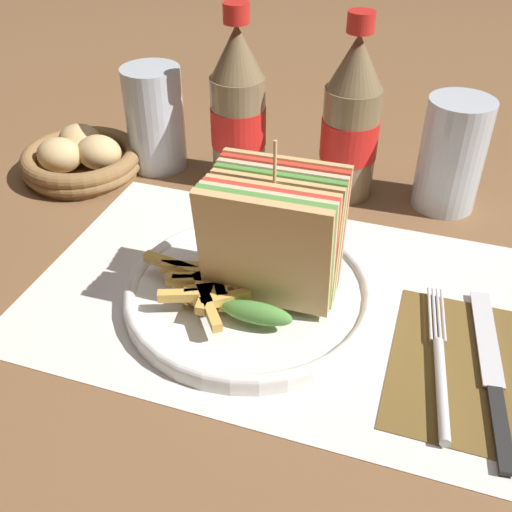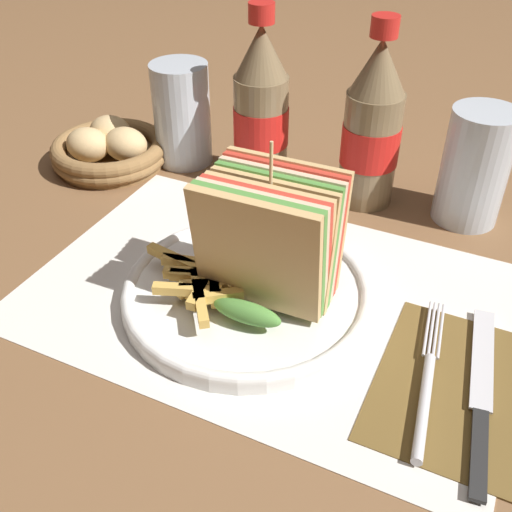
# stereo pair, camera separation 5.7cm
# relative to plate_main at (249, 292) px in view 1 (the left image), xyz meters

# --- Properties ---
(ground_plane) EXTENTS (4.00, 4.00, 0.00)m
(ground_plane) POSITION_rel_plate_main_xyz_m (-0.02, -0.02, -0.01)
(ground_plane) COLOR brown
(placemat) EXTENTS (0.46, 0.31, 0.00)m
(placemat) POSITION_rel_plate_main_xyz_m (0.02, 0.01, -0.01)
(placemat) COLOR silver
(placemat) RESTS_ON ground_plane
(plate_main) EXTENTS (0.24, 0.24, 0.02)m
(plate_main) POSITION_rel_plate_main_xyz_m (0.00, 0.00, 0.00)
(plate_main) COLOR white
(plate_main) RESTS_ON ground_plane
(club_sandwich) EXTENTS (0.12, 0.10, 0.16)m
(club_sandwich) POSITION_rel_plate_main_xyz_m (0.02, 0.00, 0.07)
(club_sandwich) COLOR tan
(club_sandwich) RESTS_ON plate_main
(fries_pile) EXTENTS (0.12, 0.09, 0.02)m
(fries_pile) POSITION_rel_plate_main_xyz_m (-0.04, -0.02, 0.02)
(fries_pile) COLOR gold
(fries_pile) RESTS_ON plate_main
(napkin) EXTENTS (0.12, 0.17, 0.00)m
(napkin) POSITION_rel_plate_main_xyz_m (0.20, -0.03, -0.01)
(napkin) COLOR brown
(napkin) RESTS_ON ground_plane
(fork) EXTENTS (0.03, 0.18, 0.01)m
(fork) POSITION_rel_plate_main_xyz_m (0.18, -0.04, -0.00)
(fork) COLOR silver
(fork) RESTS_ON napkin
(knife) EXTENTS (0.04, 0.20, 0.00)m
(knife) POSITION_rel_plate_main_xyz_m (0.22, -0.03, -0.00)
(knife) COLOR black
(knife) RESTS_ON napkin
(coke_bottle_near) EXTENTS (0.07, 0.07, 0.22)m
(coke_bottle_near) POSITION_rel_plate_main_xyz_m (-0.09, 0.22, 0.08)
(coke_bottle_near) COLOR #7A6647
(coke_bottle_near) RESTS_ON ground_plane
(coke_bottle_far) EXTENTS (0.07, 0.07, 0.22)m
(coke_bottle_far) POSITION_rel_plate_main_xyz_m (0.05, 0.23, 0.08)
(coke_bottle_far) COLOR #7A6647
(coke_bottle_far) RESTS_ON ground_plane
(glass_near) EXTENTS (0.07, 0.07, 0.13)m
(glass_near) POSITION_rel_plate_main_xyz_m (0.16, 0.24, 0.05)
(glass_near) COLOR silver
(glass_near) RESTS_ON ground_plane
(glass_far) EXTENTS (0.07, 0.07, 0.13)m
(glass_far) POSITION_rel_plate_main_xyz_m (-0.20, 0.22, 0.05)
(glass_far) COLOR silver
(glass_far) RESTS_ON ground_plane
(bread_basket) EXTENTS (0.15, 0.15, 0.06)m
(bread_basket) POSITION_rel_plate_main_xyz_m (-0.29, 0.17, 0.01)
(bread_basket) COLOR olive
(bread_basket) RESTS_ON ground_plane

